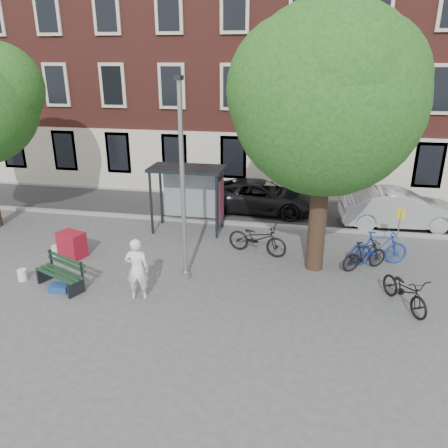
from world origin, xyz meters
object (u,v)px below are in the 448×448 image
object	(u,v)px
car_silver	(399,209)
bike_b	(379,248)
painter	(137,269)
bus_shelter	(197,184)
red_stand	(72,245)
bike_d	(365,255)
bike_c	(405,290)
bench	(61,274)
lamppost	(183,194)
notice_sign	(400,222)
car_dark	(260,196)
bike_a	(257,238)

from	to	relation	value
car_silver	bike_b	bearing A→B (deg)	156.49
painter	bike_b	distance (m)	7.97
bus_shelter	painter	world-z (taller)	bus_shelter
car_silver	red_stand	size ratio (longest dim) A/B	5.30
car_silver	painter	bearing A→B (deg)	126.62
bike_b	bike_d	bearing A→B (deg)	117.10
painter	red_stand	bearing A→B (deg)	-44.93
bike_b	bike_c	size ratio (longest dim) A/B	1.04
bench	bike_c	xyz separation A→B (m)	(10.00, 0.75, 0.09)
lamppost	car_silver	bearing A→B (deg)	39.07
painter	notice_sign	bearing A→B (deg)	-159.58
bench	car_dark	bearing A→B (deg)	82.75
car_silver	notice_sign	xyz separation A→B (m)	(-0.50, -2.63, 0.36)
bus_shelter	notice_sign	world-z (taller)	bus_shelter
bike_c	notice_sign	bearing A→B (deg)	58.22
notice_sign	painter	bearing A→B (deg)	-141.84
lamppost	bike_c	size ratio (longest dim) A/B	3.16
bus_shelter	bike_a	size ratio (longest dim) A/B	1.30
bus_shelter	bike_a	distance (m)	3.44
bike_d	red_stand	world-z (taller)	bike_d
car_silver	bike_c	bearing A→B (deg)	166.95
lamppost	painter	xyz separation A→B (m)	(-1.01, -1.42, -1.86)
bench	bike_b	size ratio (longest dim) A/B	0.92
bench	notice_sign	size ratio (longest dim) A/B	1.12
painter	bench	bearing A→B (deg)	-14.59
car_dark	notice_sign	bearing A→B (deg)	-120.84
lamppost	notice_sign	world-z (taller)	lamppost
notice_sign	bench	bearing A→B (deg)	-149.16
red_stand	bench	bearing A→B (deg)	-69.27
bench	bike_d	distance (m)	9.61
bike_c	car_silver	distance (m)	6.57
bike_c	bike_d	size ratio (longest dim) A/B	1.15
bus_shelter	bench	xyz separation A→B (m)	(-2.94, -5.36, -1.50)
bike_b	bike_a	bearing A→B (deg)	71.51
lamppost	car_silver	size ratio (longest dim) A/B	1.28
bench	bike_d	bearing A→B (deg)	42.76
car_dark	red_stand	bearing A→B (deg)	138.63
bike_c	notice_sign	xyz separation A→B (m)	(0.44, 3.87, 0.63)
bus_shelter	car_dark	distance (m)	3.76
bike_c	bike_b	bearing A→B (deg)	72.38
bike_c	car_dark	xyz separation A→B (m)	(-4.87, 7.41, 0.20)
bike_d	red_stand	xyz separation A→B (m)	(-9.94, -0.87, -0.06)
bench	car_silver	world-z (taller)	car_silver
bike_b	car_dark	world-z (taller)	car_dark
lamppost	bus_shelter	world-z (taller)	lamppost
bench	bike_c	size ratio (longest dim) A/B	0.96
bench	car_silver	distance (m)	13.13
bus_shelter	bike_b	xyz separation A→B (m)	(6.70, -1.94, -1.31)
car_dark	notice_sign	xyz separation A→B (m)	(5.31, -3.54, 0.44)
notice_sign	bike_d	bearing A→B (deg)	-120.73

